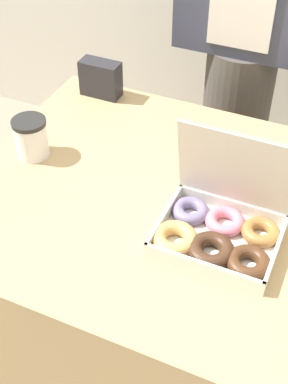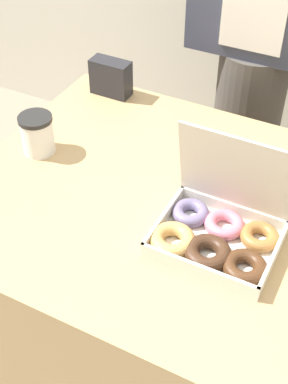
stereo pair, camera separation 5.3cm
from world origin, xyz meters
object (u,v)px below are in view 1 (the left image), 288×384
napkin_holder (101,79)px  person_customer (246,37)px  donut_box (218,229)px  coffee_cup (31,138)px

napkin_holder → person_customer: bearing=43.8°
donut_box → coffee_cup: bearing=169.7°
donut_box → coffee_cup: size_ratio=2.62×
coffee_cup → person_customer: (0.39, 0.71, 0.06)m
donut_box → napkin_holder: (-0.55, 0.47, 0.02)m
donut_box → person_customer: 0.84m
donut_box → napkin_holder: bearing=139.6°
coffee_cup → person_customer: size_ratio=0.07×
napkin_holder → person_customer: size_ratio=0.08×
donut_box → coffee_cup: donut_box is taller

